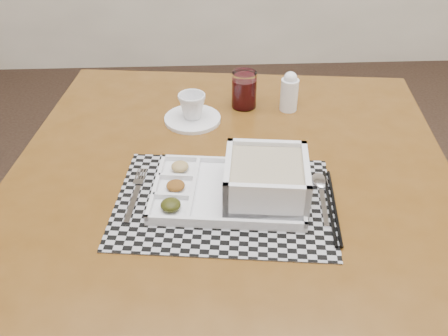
{
  "coord_description": "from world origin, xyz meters",
  "views": [
    {
      "loc": [
        -0.15,
        -0.74,
        1.43
      ],
      "look_at": [
        -0.11,
        0.13,
        0.81
      ],
      "focal_mm": 40.0,
      "sensor_mm": 36.0,
      "label": 1
    }
  ],
  "objects_px": {
    "dining_table": "(231,193)",
    "juice_glass": "(244,91)",
    "serving_tray": "(254,183)",
    "creamer_bottle": "(289,92)",
    "cup": "(192,106)"
  },
  "relations": [
    {
      "from": "dining_table",
      "to": "creamer_bottle",
      "type": "bearing_deg",
      "value": 56.83
    },
    {
      "from": "cup",
      "to": "creamer_bottle",
      "type": "height_order",
      "value": "creamer_bottle"
    },
    {
      "from": "cup",
      "to": "juice_glass",
      "type": "height_order",
      "value": "juice_glass"
    },
    {
      "from": "dining_table",
      "to": "creamer_bottle",
      "type": "xyz_separation_m",
      "value": [
        0.17,
        0.27,
        0.13
      ]
    },
    {
      "from": "creamer_bottle",
      "to": "dining_table",
      "type": "bearing_deg",
      "value": -123.17
    },
    {
      "from": "dining_table",
      "to": "cup",
      "type": "height_order",
      "value": "cup"
    },
    {
      "from": "juice_glass",
      "to": "creamer_bottle",
      "type": "xyz_separation_m",
      "value": [
        0.12,
        -0.02,
        0.01
      ]
    },
    {
      "from": "dining_table",
      "to": "juice_glass",
      "type": "relative_size",
      "value": 11.02
    },
    {
      "from": "serving_tray",
      "to": "dining_table",
      "type": "bearing_deg",
      "value": 109.46
    },
    {
      "from": "serving_tray",
      "to": "cup",
      "type": "height_order",
      "value": "serving_tray"
    },
    {
      "from": "dining_table",
      "to": "creamer_bottle",
      "type": "height_order",
      "value": "creamer_bottle"
    },
    {
      "from": "cup",
      "to": "creamer_bottle",
      "type": "bearing_deg",
      "value": 25.03
    },
    {
      "from": "dining_table",
      "to": "cup",
      "type": "relative_size",
      "value": 15.55
    },
    {
      "from": "dining_table",
      "to": "serving_tray",
      "type": "relative_size",
      "value": 3.27
    },
    {
      "from": "dining_table",
      "to": "cup",
      "type": "bearing_deg",
      "value": 112.44
    }
  ]
}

